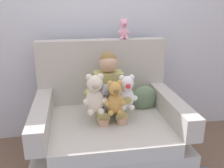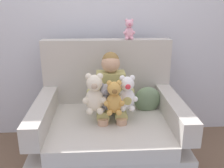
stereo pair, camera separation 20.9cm
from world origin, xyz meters
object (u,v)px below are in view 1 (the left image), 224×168
(plush_cream, at_px, (95,95))
(plush_grey, at_px, (106,98))
(plush_honey, at_px, (115,98))
(seated_child, at_px, (109,94))
(plush_pink_on_backrest, at_px, (124,30))
(plush_white, at_px, (127,93))
(armchair, at_px, (108,130))
(throw_pillow, at_px, (144,98))

(plush_cream, distance_m, plush_grey, 0.11)
(plush_grey, bearing_deg, plush_honey, -48.26)
(seated_child, height_order, plush_grey, seated_child)
(plush_grey, bearing_deg, plush_cream, -172.22)
(seated_child, xyz_separation_m, plush_grey, (-0.05, -0.14, 0.02))
(plush_pink_on_backrest, bearing_deg, plush_white, -103.87)
(plush_white, distance_m, plush_honey, 0.14)
(armchair, xyz_separation_m, plush_cream, (-0.12, -0.13, 0.41))
(plush_honey, height_order, throw_pillow, plush_honey)
(seated_child, height_order, plush_honey, seated_child)
(seated_child, distance_m, plush_pink_on_backrest, 0.66)
(plush_grey, bearing_deg, plush_pink_on_backrest, 57.43)
(seated_child, height_order, plush_cream, seated_child)
(throw_pillow, bearing_deg, seated_child, -164.17)
(plush_white, bearing_deg, throw_pillow, 55.14)
(plush_grey, relative_size, plush_pink_on_backrest, 1.26)
(armchair, distance_m, seated_child, 0.35)
(throw_pillow, bearing_deg, armchair, -160.16)
(plush_grey, height_order, plush_pink_on_backrest, plush_pink_on_backrest)
(plush_honey, distance_m, plush_pink_on_backrest, 0.76)
(plush_white, xyz_separation_m, plush_pink_on_backrest, (0.07, 0.47, 0.49))
(plush_honey, bearing_deg, armchair, 98.94)
(plush_grey, relative_size, throw_pillow, 0.97)
(seated_child, height_order, plush_pink_on_backrest, plush_pink_on_backrest)
(plush_cream, relative_size, plush_white, 1.11)
(plush_cream, xyz_separation_m, throw_pillow, (0.51, 0.26, -0.17))
(plush_honey, bearing_deg, plush_grey, 132.44)
(seated_child, distance_m, throw_pillow, 0.39)
(armchair, bearing_deg, plush_cream, -134.00)
(plush_honey, height_order, plush_pink_on_backrest, plush_pink_on_backrest)
(armchair, relative_size, plush_cream, 3.73)
(plush_white, distance_m, throw_pillow, 0.35)
(plush_cream, bearing_deg, plush_honey, -11.82)
(plush_cream, bearing_deg, plush_pink_on_backrest, 56.87)
(plush_grey, bearing_deg, throw_pillow, 25.13)
(armchair, xyz_separation_m, plush_pink_on_backrest, (0.22, 0.38, 0.88))
(seated_child, relative_size, throw_pillow, 3.17)
(throw_pillow, bearing_deg, plush_cream, -152.37)
(plush_grey, distance_m, throw_pillow, 0.49)
(seated_child, bearing_deg, armchair, -119.97)
(armchair, bearing_deg, throw_pillow, 19.84)
(seated_child, xyz_separation_m, plush_white, (0.13, -0.12, 0.04))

